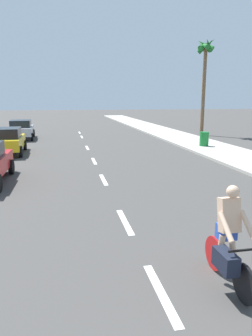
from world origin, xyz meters
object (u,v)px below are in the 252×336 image
Objects in this scene: trash_bin_far at (204,139)px; parked_car_yellow at (8,140)px; cyclist at (228,242)px; parked_car_silver at (21,129)px; palm_tree_far at (205,59)px.

parked_car_yellow is at bearing 179.75° from trash_bin_far.
cyclist is 0.46× the size of parked_car_yellow.
parked_car_silver is (-6.11, 22.49, 0.01)m from cyclist.
parked_car_silver is at bearing 149.63° from trash_bin_far.
palm_tree_far is at bearing -2.37° from parked_car_silver.
parked_car_yellow is (-6.00, 15.12, 0.01)m from cyclist.
trash_bin_far is (12.67, -7.42, -0.23)m from parked_car_silver.
palm_tree_far is (9.70, 22.41, 5.80)m from cyclist.
parked_car_yellow is 7.37m from parked_car_silver.
palm_tree_far is at bearing 66.80° from trash_bin_far.
parked_car_silver is at bearing -74.93° from cyclist.
parked_car_yellow is at bearing -68.49° from cyclist.
trash_bin_far is (6.55, 15.06, -0.22)m from cyclist.
cyclist is 16.27m from parked_car_yellow.
cyclist reaches higher than parked_car_silver.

